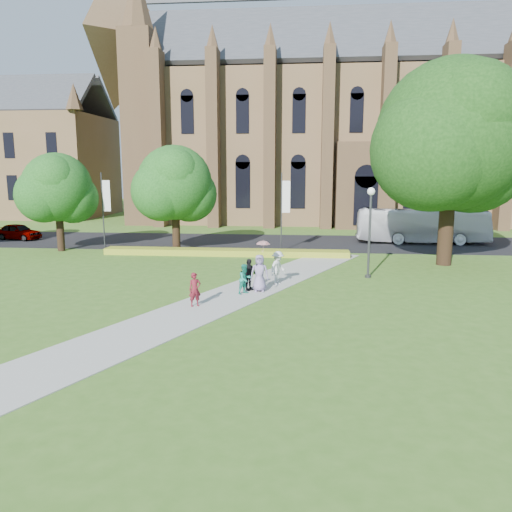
# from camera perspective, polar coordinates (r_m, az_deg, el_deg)

# --- Properties ---
(ground) EXTENTS (160.00, 160.00, 0.00)m
(ground) POSITION_cam_1_polar(r_m,az_deg,el_deg) (23.72, -3.71, -5.47)
(ground) COLOR #3E681F
(ground) RESTS_ON ground
(road) EXTENTS (160.00, 10.00, 0.02)m
(road) POSITION_cam_1_polar(r_m,az_deg,el_deg) (43.19, 0.52, 1.60)
(road) COLOR black
(road) RESTS_ON ground
(footpath) EXTENTS (15.58, 28.54, 0.04)m
(footpath) POSITION_cam_1_polar(r_m,az_deg,el_deg) (24.67, -3.34, -4.81)
(footpath) COLOR #B2B2A8
(footpath) RESTS_ON ground
(flower_hedge) EXTENTS (18.00, 1.40, 0.45)m
(flower_hedge) POSITION_cam_1_polar(r_m,az_deg,el_deg) (36.72, -3.51, 0.43)
(flower_hedge) COLOR gold
(flower_hedge) RESTS_ON ground
(cathedral) EXTENTS (52.60, 18.25, 28.00)m
(cathedral) POSITION_cam_1_polar(r_m,az_deg,el_deg) (62.96, 11.66, 15.87)
(cathedral) COLOR brown
(cathedral) RESTS_ON ground
(building_west) EXTENTS (22.00, 14.00, 18.30)m
(building_west) POSITION_cam_1_polar(r_m,az_deg,el_deg) (74.83, -25.28, 11.27)
(building_west) COLOR brown
(building_west) RESTS_ON ground
(streetlamp) EXTENTS (0.44, 0.44, 5.24)m
(streetlamp) POSITION_cam_1_polar(r_m,az_deg,el_deg) (29.46, 12.90, 3.86)
(streetlamp) COLOR #38383D
(streetlamp) RESTS_ON ground
(large_tree) EXTENTS (9.60, 9.60, 13.20)m
(large_tree) POSITION_cam_1_polar(r_m,az_deg,el_deg) (34.88, 21.49, 12.69)
(large_tree) COLOR #332114
(large_tree) RESTS_ON ground
(street_tree_0) EXTENTS (5.20, 5.20, 7.50)m
(street_tree_0) POSITION_cam_1_polar(r_m,az_deg,el_deg) (41.10, -21.76, 7.28)
(street_tree_0) COLOR #332114
(street_tree_0) RESTS_ON ground
(street_tree_1) EXTENTS (5.60, 5.60, 8.05)m
(street_tree_1) POSITION_cam_1_polar(r_m,az_deg,el_deg) (38.33, -9.26, 8.23)
(street_tree_1) COLOR #332114
(street_tree_1) RESTS_ON ground
(banner_pole_0) EXTENTS (0.70, 0.10, 6.00)m
(banner_pole_0) POSITION_cam_1_polar(r_m,az_deg,el_deg) (37.91, 3.09, 5.55)
(banner_pole_0) COLOR #38383D
(banner_pole_0) RESTS_ON ground
(banner_pole_1) EXTENTS (0.70, 0.10, 6.00)m
(banner_pole_1) POSITION_cam_1_polar(r_m,az_deg,el_deg) (40.96, -16.97, 5.46)
(banner_pole_1) COLOR #38383D
(banner_pole_1) RESTS_ON ground
(tour_coach) EXTENTS (10.93, 2.64, 3.04)m
(tour_coach) POSITION_cam_1_polar(r_m,az_deg,el_deg) (44.74, 18.44, 3.35)
(tour_coach) COLOR silver
(tour_coach) RESTS_ON road
(car_0) EXTENTS (4.49, 2.65, 1.43)m
(car_0) POSITION_cam_1_polar(r_m,az_deg,el_deg) (49.46, -25.52, 2.54)
(car_0) COLOR gray
(car_0) RESTS_ON road
(pedestrian_0) EXTENTS (0.68, 0.61, 1.57)m
(pedestrian_0) POSITION_cam_1_polar(r_m,az_deg,el_deg) (23.11, -7.00, -3.82)
(pedestrian_0) COLOR maroon
(pedestrian_0) RESTS_ON footpath
(pedestrian_1) EXTENTS (0.93, 0.94, 1.53)m
(pedestrian_1) POSITION_cam_1_polar(r_m,az_deg,el_deg) (25.20, -1.28, -2.64)
(pedestrian_1) COLOR #1B8A71
(pedestrian_1) RESTS_ON footpath
(pedestrian_2) EXTENTS (1.20, 1.37, 1.84)m
(pedestrian_2) POSITION_cam_1_polar(r_m,az_deg,el_deg) (27.22, 2.51, -1.36)
(pedestrian_2) COLOR silver
(pedestrian_2) RESTS_ON footpath
(pedestrian_3) EXTENTS (0.91, 1.02, 1.66)m
(pedestrian_3) POSITION_cam_1_polar(r_m,az_deg,el_deg) (25.94, -0.84, -2.12)
(pedestrian_3) COLOR black
(pedestrian_3) RESTS_ON footpath
(pedestrian_4) EXTENTS (0.98, 0.67, 1.92)m
(pedestrian_4) POSITION_cam_1_polar(r_m,az_deg,el_deg) (25.65, 0.40, -1.96)
(pedestrian_4) COLOR gray
(pedestrian_4) RESTS_ON footpath
(parasol) EXTENTS (0.85, 0.85, 0.61)m
(parasol) POSITION_cam_1_polar(r_m,az_deg,el_deg) (25.50, 0.83, 0.86)
(parasol) COLOR pink
(parasol) RESTS_ON pedestrian_4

